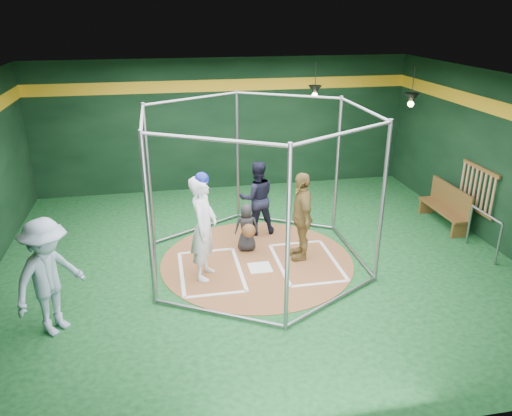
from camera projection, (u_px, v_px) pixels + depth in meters
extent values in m
cube|color=#0E3D18|center=(257.00, 262.00, 9.91)|extent=(10.00, 9.00, 0.02)
cube|color=black|center=(257.00, 81.00, 8.59)|extent=(10.00, 9.00, 0.02)
cube|color=black|center=(224.00, 125.00, 13.34)|extent=(10.00, 0.10, 3.50)
cube|color=black|center=(342.00, 313.00, 5.15)|extent=(10.00, 0.10, 3.50)
cube|color=black|center=(498.00, 163.00, 10.14)|extent=(0.10, 9.00, 3.50)
cube|color=gold|center=(224.00, 85.00, 12.92)|extent=(10.00, 0.01, 0.30)
cube|color=gold|center=(506.00, 111.00, 9.74)|extent=(0.01, 9.00, 0.30)
cylinder|color=brown|center=(257.00, 261.00, 9.90)|extent=(3.80, 3.80, 0.01)
cube|color=white|center=(260.00, 268.00, 9.62)|extent=(0.43, 0.43, 0.01)
cube|color=white|center=(206.00, 251.00, 10.27)|extent=(1.10, 0.07, 0.01)
cube|color=white|center=(216.00, 294.00, 8.73)|extent=(1.10, 0.07, 0.01)
cube|color=white|center=(182.00, 274.00, 9.40)|extent=(0.07, 1.70, 0.01)
cube|color=white|center=(239.00, 268.00, 9.60)|extent=(0.07, 1.70, 0.01)
cube|color=white|center=(295.00, 243.00, 10.61)|extent=(1.10, 0.07, 0.01)
cube|color=white|center=(320.00, 284.00, 9.06)|extent=(1.10, 0.07, 0.01)
cube|color=white|center=(280.00, 264.00, 9.74)|extent=(0.07, 1.70, 0.01)
cube|color=white|center=(333.00, 259.00, 9.94)|extent=(0.07, 1.70, 0.01)
cylinder|color=gray|center=(337.00, 166.00, 10.74)|extent=(0.07, 0.07, 3.00)
cylinder|color=gray|center=(238.00, 157.00, 11.43)|extent=(0.07, 0.07, 3.00)
cylinder|color=gray|center=(149.00, 178.00, 10.03)|extent=(0.07, 0.07, 3.00)
cylinder|color=gray|center=(149.00, 223.00, 7.94)|extent=(0.07, 0.07, 3.00)
cylinder|color=gray|center=(288.00, 243.00, 7.25)|extent=(0.07, 0.07, 3.00)
cylinder|color=gray|center=(382.00, 205.00, 8.65)|extent=(0.07, 0.07, 3.00)
cylinder|color=gray|center=(287.00, 95.00, 10.54)|extent=(2.02, 1.20, 0.06)
cylinder|color=gray|center=(284.00, 221.00, 11.63)|extent=(2.02, 1.20, 0.06)
cylinder|color=gray|center=(193.00, 99.00, 10.19)|extent=(2.02, 1.20, 0.06)
cylinder|color=gray|center=(199.00, 228.00, 11.28)|extent=(2.02, 1.20, 0.06)
cylinder|color=gray|center=(142.00, 117.00, 8.44)|extent=(0.06, 2.30, 0.06)
cylinder|color=gray|center=(155.00, 268.00, 9.53)|extent=(0.06, 2.30, 0.06)
cylinder|color=gray|center=(212.00, 139.00, 7.05)|extent=(2.02, 1.20, 0.06)
cylinder|color=gray|center=(218.00, 313.00, 8.14)|extent=(2.02, 1.20, 0.06)
cylinder|color=gray|center=(345.00, 133.00, 7.41)|extent=(2.02, 1.20, 0.06)
cylinder|color=gray|center=(334.00, 300.00, 8.49)|extent=(2.02, 1.20, 0.06)
cylinder|color=gray|center=(363.00, 109.00, 9.15)|extent=(0.06, 2.30, 0.06)
cylinder|color=gray|center=(352.00, 250.00, 10.24)|extent=(0.06, 2.30, 0.06)
cube|color=brown|center=(481.00, 169.00, 10.59)|extent=(0.05, 1.25, 0.08)
cube|color=brown|center=(474.00, 208.00, 10.92)|extent=(0.05, 1.25, 0.08)
cylinder|color=tan|center=(493.00, 197.00, 10.25)|extent=(0.06, 0.06, 0.85)
cylinder|color=tan|center=(488.00, 195.00, 10.39)|extent=(0.06, 0.06, 0.85)
cylinder|color=tan|center=(483.00, 192.00, 10.54)|extent=(0.06, 0.06, 0.85)
cylinder|color=tan|center=(479.00, 190.00, 10.68)|extent=(0.06, 0.06, 0.85)
cylinder|color=tan|center=(475.00, 187.00, 10.82)|extent=(0.06, 0.06, 0.85)
cylinder|color=tan|center=(470.00, 185.00, 10.97)|extent=(0.06, 0.06, 0.85)
cylinder|color=tan|center=(466.00, 183.00, 11.11)|extent=(0.06, 0.06, 0.85)
cylinder|color=tan|center=(462.00, 181.00, 11.25)|extent=(0.06, 0.06, 0.85)
cone|color=black|center=(315.00, 90.00, 12.54)|extent=(0.34, 0.34, 0.22)
sphere|color=#FFD899|center=(315.00, 95.00, 12.59)|extent=(0.14, 0.14, 0.14)
cylinder|color=black|center=(316.00, 76.00, 12.41)|extent=(0.02, 0.02, 0.70)
cone|color=black|center=(411.00, 98.00, 11.41)|extent=(0.34, 0.34, 0.22)
sphere|color=#FFD899|center=(411.00, 104.00, 11.45)|extent=(0.14, 0.14, 0.14)
cylinder|color=black|center=(413.00, 83.00, 11.28)|extent=(0.02, 0.02, 0.70)
imported|color=white|center=(204.00, 228.00, 8.98)|extent=(0.69, 0.83, 1.96)
sphere|color=navy|center=(202.00, 179.00, 8.63)|extent=(0.26, 0.26, 0.26)
imported|color=#A68A47|center=(301.00, 216.00, 9.73)|extent=(0.49, 1.06, 1.77)
imported|color=black|center=(247.00, 227.00, 10.17)|extent=(0.53, 0.39, 1.00)
sphere|color=brown|center=(249.00, 231.00, 9.93)|extent=(0.28, 0.28, 0.28)
imported|color=black|center=(257.00, 198.00, 10.84)|extent=(0.82, 0.64, 1.65)
imported|color=#8FA7BE|center=(49.00, 277.00, 7.45)|extent=(1.31, 1.38, 1.88)
cube|color=brown|center=(443.00, 209.00, 11.44)|extent=(0.37, 1.60, 0.05)
cube|color=brown|center=(451.00, 197.00, 11.36)|extent=(0.05, 1.60, 0.53)
cube|color=brown|center=(459.00, 230.00, 10.87)|extent=(0.36, 0.07, 0.36)
cube|color=brown|center=(426.00, 206.00, 12.16)|extent=(0.36, 0.07, 0.36)
cylinder|color=gray|center=(499.00, 244.00, 9.60)|extent=(0.05, 0.05, 0.88)
cylinder|color=gray|center=(469.00, 224.00, 10.49)|extent=(0.05, 0.05, 0.88)
cylinder|color=gray|center=(487.00, 215.00, 9.89)|extent=(0.05, 0.98, 0.05)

